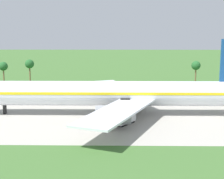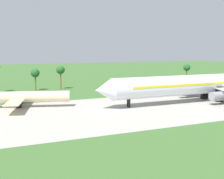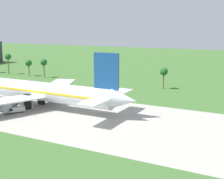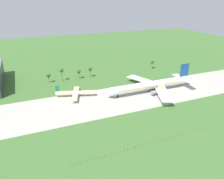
{
  "view_description": "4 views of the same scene",
  "coord_description": "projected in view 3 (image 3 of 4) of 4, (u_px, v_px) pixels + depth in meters",
  "views": [
    {
      "loc": [
        37.86,
        -84.01,
        21.56
      ],
      "look_at": [
        36.4,
        2.38,
        6.56
      ],
      "focal_mm": 55.0,
      "sensor_mm": 36.0,
      "label": 1
    },
    {
      "loc": [
        -33.63,
        -76.02,
        16.58
      ],
      "look_at": [
        3.18,
        2.38,
        5.56
      ],
      "focal_mm": 50.0,
      "sensor_mm": 36.0,
      "label": 2
    },
    {
      "loc": [
        111.27,
        -77.07,
        26.93
      ],
      "look_at": [
        69.62,
        2.38,
        8.7
      ],
      "focal_mm": 50.0,
      "sensor_mm": 36.0,
      "label": 3
    },
    {
      "loc": [
        -51.75,
        -131.74,
        69.27
      ],
      "look_at": [
        4.82,
        5.0,
        6.0
      ],
      "focal_mm": 35.0,
      "sensor_mm": 36.0,
      "label": 4
    }
  ],
  "objects": [
    {
      "name": "jet_airliner",
      "position": [
        31.0,
        90.0,
        106.49
      ],
      "size": [
        79.34,
        60.04,
        19.4
      ],
      "color": "silver",
      "rests_on": "ground_plane"
    },
    {
      "name": "baggage_tug",
      "position": [
        13.0,
        110.0,
        98.43
      ],
      "size": [
        5.34,
        6.38,
        1.89
      ],
      "color": "black",
      "rests_on": "ground_plane"
    },
    {
      "name": "palm_tree_row",
      "position": [
        42.0,
        63.0,
        166.15
      ],
      "size": [
        107.32,
        3.6,
        11.86
      ],
      "color": "brown",
      "rests_on": "ground_plane"
    }
  ]
}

